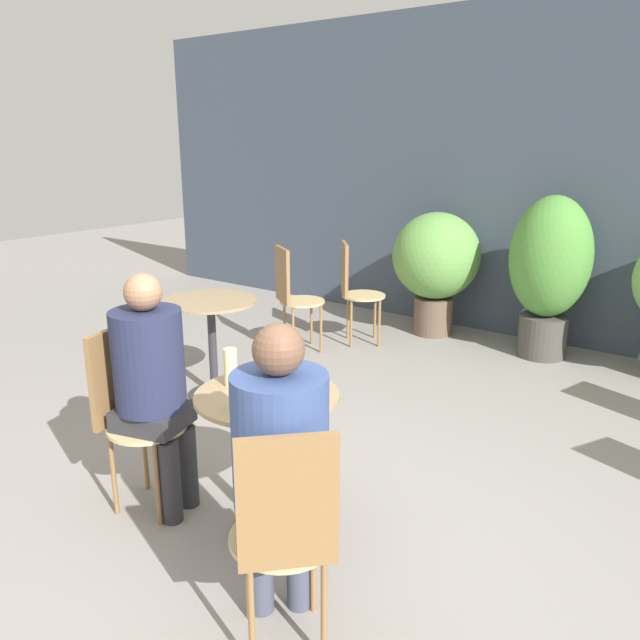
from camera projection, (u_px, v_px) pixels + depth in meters
The scene contains 16 objects.
ground_plane at pixel (293, 562), 2.79m from camera, with size 20.00×20.00×0.00m, color gray.
storefront_wall at pixel (575, 177), 5.36m from camera, with size 10.00×0.06×3.00m.
cafe_table_near at pixel (268, 434), 2.84m from camera, with size 0.65×0.65×0.72m.
cafe_table_far at pixel (212, 326), 4.47m from camera, with size 0.66×0.66×0.72m.
bistro_chair_0 at pixel (129, 404), 3.09m from camera, with size 0.43×0.41×0.93m.
bistro_chair_1 at pixel (286, 526), 2.12m from camera, with size 0.45×0.45×0.93m.
bistro_chair_4 at pixel (292, 290), 5.40m from camera, with size 0.44×0.45×0.93m.
bistro_chair_5 at pixel (354, 284), 5.63m from camera, with size 0.45×0.45×0.93m.
seated_person_0 at pixel (152, 375), 3.00m from camera, with size 0.39×0.37×1.23m.
seated_person_1 at pixel (280, 458), 2.21m from camera, with size 0.44×0.43×1.23m.
beer_glass_0 at pixel (302, 385), 2.65m from camera, with size 0.07×0.07×0.18m.
beer_glass_1 at pixel (280, 361), 2.95m from camera, with size 0.07×0.07×0.18m.
beer_glass_2 at pixel (231, 367), 2.86m from camera, with size 0.06×0.06×0.18m.
beer_glass_3 at pixel (237, 393), 2.61m from camera, with size 0.06×0.06×0.14m.
potted_plant_0 at pixel (436, 261), 5.85m from camera, with size 0.82×0.82×1.17m.
potted_plant_1 at pixel (550, 266), 5.21m from camera, with size 0.67×0.67×1.38m.
Camera 1 is at (1.51, -1.83, 1.82)m, focal length 35.00 mm.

